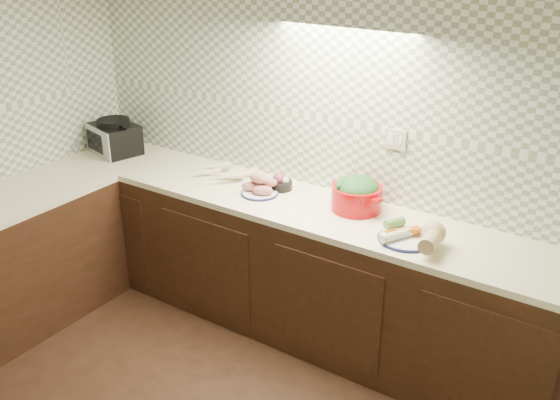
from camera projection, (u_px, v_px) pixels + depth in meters
The scene contains 8 objects.
room at pixel (82, 161), 2.43m from camera, with size 3.60×3.60×2.60m.
counter at pixel (121, 289), 3.77m from camera, with size 3.60×3.60×0.90m.
toaster_oven at pixel (114, 137), 4.62m from camera, with size 0.42×0.37×0.26m.
parsnip_pile at pixel (228, 173), 4.20m from camera, with size 0.42×0.35×0.07m.
sweet_potato_plate at pixel (260, 187), 3.94m from camera, with size 0.24×0.24×0.14m.
onion_bowl at pixel (280, 183), 4.02m from camera, with size 0.15×0.15×0.11m.
dutch_oven at pixel (357, 194), 3.71m from camera, with size 0.39×0.39×0.21m.
veg_plate at pixel (419, 234), 3.34m from camera, with size 0.38×0.31×0.14m.
Camera 1 is at (1.91, -1.47, 2.48)m, focal length 40.00 mm.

